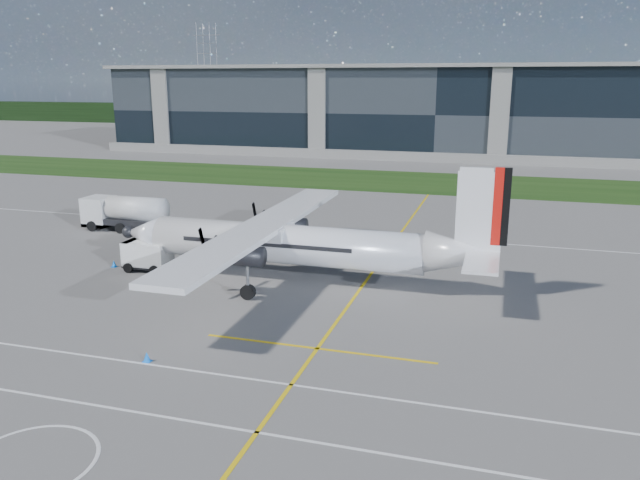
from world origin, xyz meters
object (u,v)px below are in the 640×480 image
object	(u,v)px
ground_crew_person	(199,248)
safety_cone_stbdwing	(325,232)
safety_cone_portwing	(147,357)
baggage_tug	(148,256)
turboprop_aircraft	(299,222)
safety_cone_fwd	(114,264)
pylon_west	(208,73)
fuel_tanker_truck	(120,213)
safety_cone_nose_stbd	(164,256)

from	to	relation	value
ground_crew_person	safety_cone_stbdwing	bearing A→B (deg)	-38.54
safety_cone_stbdwing	safety_cone_portwing	world-z (taller)	same
baggage_tug	safety_cone_portwing	size ratio (longest dim) A/B	6.84
turboprop_aircraft	safety_cone_portwing	distance (m)	14.52
safety_cone_fwd	ground_crew_person	bearing A→B (deg)	33.84
pylon_west	safety_cone_stbdwing	bearing A→B (deg)	-60.03
baggage_tug	safety_cone_stbdwing	distance (m)	16.36
fuel_tanker_truck	safety_cone_fwd	bearing A→B (deg)	-58.64
safety_cone_stbdwing	safety_cone_portwing	distance (m)	26.75
baggage_tug	safety_cone_nose_stbd	xyz separation A→B (m)	(-0.32, 2.72, -0.78)
turboprop_aircraft	pylon_west	bearing A→B (deg)	118.33
ground_crew_person	baggage_tug	bearing A→B (deg)	140.28
safety_cone_stbdwing	fuel_tanker_truck	bearing A→B (deg)	-168.78
fuel_tanker_truck	ground_crew_person	distance (m)	13.10
fuel_tanker_truck	safety_cone_stbdwing	world-z (taller)	fuel_tanker_truck
turboprop_aircraft	safety_cone_nose_stbd	size ratio (longest dim) A/B	54.27
pylon_west	safety_cone_fwd	distance (m)	161.10
turboprop_aircraft	safety_cone_portwing	xyz separation A→B (m)	(-3.14, -13.65, -3.82)
safety_cone_nose_stbd	safety_cone_portwing	bearing A→B (deg)	-62.43
ground_crew_person	safety_cone_nose_stbd	xyz separation A→B (m)	(-2.59, -0.59, -0.65)
fuel_tanker_truck	safety_cone_portwing	world-z (taller)	fuel_tanker_truck
turboprop_aircraft	safety_cone_stbdwing	size ratio (longest dim) A/B	54.27
fuel_tanker_truck	ground_crew_person	bearing A→B (deg)	-31.04
pylon_west	ground_crew_person	bearing A→B (deg)	-63.99
baggage_tug	safety_cone_stbdwing	size ratio (longest dim) A/B	6.84
turboprop_aircraft	safety_cone_nose_stbd	bearing A→B (deg)	169.22
turboprop_aircraft	safety_cone_fwd	world-z (taller)	turboprop_aircraft
turboprop_aircraft	fuel_tanker_truck	size ratio (longest dim) A/B	3.29
turboprop_aircraft	fuel_tanker_truck	bearing A→B (deg)	154.60
baggage_tug	safety_cone_nose_stbd	size ratio (longest dim) A/B	6.84
safety_cone_fwd	safety_cone_stbdwing	size ratio (longest dim) A/B	1.00
pylon_west	safety_cone_portwing	world-z (taller)	pylon_west
ground_crew_person	safety_cone_fwd	distance (m)	6.10
pylon_west	ground_crew_person	size ratio (longest dim) A/B	16.61
pylon_west	safety_cone_nose_stbd	size ratio (longest dim) A/B	60.00
ground_crew_person	fuel_tanker_truck	bearing A→B (deg)	53.71
fuel_tanker_truck	safety_cone_portwing	size ratio (longest dim) A/B	16.48
safety_cone_nose_stbd	safety_cone_stbdwing	xyz separation A→B (m)	(9.36, 10.90, 0.00)
ground_crew_person	safety_cone_portwing	world-z (taller)	ground_crew_person
safety_cone_stbdwing	turboprop_aircraft	bearing A→B (deg)	-81.09
fuel_tanker_truck	baggage_tug	bearing A→B (deg)	-48.36
safety_cone_nose_stbd	safety_cone_stbdwing	distance (m)	14.37
turboprop_aircraft	safety_cone_portwing	world-z (taller)	turboprop_aircraft
safety_cone_nose_stbd	safety_cone_portwing	world-z (taller)	same
pylon_west	safety_cone_fwd	world-z (taller)	pylon_west
fuel_tanker_truck	safety_cone_nose_stbd	xyz separation A→B (m)	(8.62, -7.33, -1.30)
ground_crew_person	safety_cone_fwd	world-z (taller)	ground_crew_person
safety_cone_fwd	safety_cone_stbdwing	bearing A→B (deg)	49.22
turboprop_aircraft	fuel_tanker_truck	distance (m)	22.31
ground_crew_person	safety_cone_stbdwing	distance (m)	12.35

